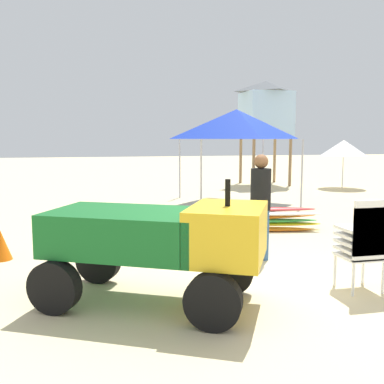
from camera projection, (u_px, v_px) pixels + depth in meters
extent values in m
plane|color=beige|center=(262.00, 289.00, 5.69)|extent=(80.00, 80.00, 0.00)
cube|color=#146023|center=(127.00, 232.00, 5.20)|extent=(2.10, 1.79, 0.50)
cube|color=gold|center=(227.00, 233.00, 4.90)|extent=(1.21, 1.34, 0.60)
cylinder|color=black|center=(228.00, 193.00, 4.85)|extent=(0.08, 0.08, 0.30)
cylinder|color=black|center=(230.00, 270.00, 5.52)|extent=(0.62, 0.43, 0.60)
cylinder|color=black|center=(213.00, 302.00, 4.46)|extent=(0.62, 0.43, 0.60)
cylinder|color=black|center=(98.00, 260.00, 5.95)|extent=(0.62, 0.43, 0.60)
cylinder|color=black|center=(54.00, 287.00, 4.89)|extent=(0.62, 0.43, 0.60)
cube|color=white|center=(359.00, 256.00, 5.64)|extent=(0.48, 0.48, 0.04)
cube|color=white|center=(371.00, 245.00, 5.40)|extent=(0.48, 0.04, 0.40)
cube|color=white|center=(360.00, 249.00, 5.63)|extent=(0.48, 0.48, 0.04)
cube|color=white|center=(371.00, 238.00, 5.39)|extent=(0.48, 0.04, 0.40)
cube|color=white|center=(360.00, 243.00, 5.62)|extent=(0.48, 0.48, 0.04)
cube|color=white|center=(371.00, 231.00, 5.38)|extent=(0.48, 0.04, 0.40)
cube|color=white|center=(360.00, 236.00, 5.61)|extent=(0.48, 0.48, 0.04)
cube|color=white|center=(372.00, 224.00, 5.37)|extent=(0.48, 0.04, 0.40)
cube|color=white|center=(361.00, 229.00, 5.60)|extent=(0.48, 0.48, 0.04)
cube|color=white|center=(372.00, 216.00, 5.36)|extent=(0.48, 0.04, 0.40)
cylinder|color=white|center=(363.00, 268.00, 5.92)|extent=(0.04, 0.04, 0.42)
cylinder|color=white|center=(335.00, 270.00, 5.83)|extent=(0.04, 0.04, 0.42)
cylinder|color=white|center=(383.00, 277.00, 5.51)|extent=(0.04, 0.04, 0.42)
cylinder|color=white|center=(353.00, 280.00, 5.42)|extent=(0.04, 0.04, 0.42)
ellipsoid|color=orange|center=(261.00, 229.00, 9.25)|extent=(2.15, 0.78, 0.08)
ellipsoid|color=yellow|center=(268.00, 224.00, 9.41)|extent=(2.28, 0.81, 0.08)
ellipsoid|color=green|center=(258.00, 221.00, 9.31)|extent=(2.56, 0.65, 0.08)
ellipsoid|color=orange|center=(259.00, 217.00, 9.31)|extent=(2.60, 0.34, 0.08)
ellipsoid|color=white|center=(263.00, 214.00, 9.26)|extent=(2.47, 0.84, 0.08)
ellipsoid|color=red|center=(265.00, 209.00, 9.35)|extent=(2.20, 0.69, 0.08)
cylinder|color=#33598C|center=(255.00, 235.00, 6.99)|extent=(0.14, 0.14, 0.82)
cylinder|color=#33598C|center=(265.00, 235.00, 7.02)|extent=(0.14, 0.14, 0.82)
cylinder|color=black|center=(261.00, 189.00, 6.91)|extent=(0.32, 0.32, 0.65)
sphere|color=brown|center=(261.00, 161.00, 6.86)|extent=(0.22, 0.22, 0.22)
cylinder|color=#B2B2B7|center=(201.00, 176.00, 11.47)|extent=(0.05, 0.05, 1.92)
cylinder|color=#B2B2B7|center=(302.00, 174.00, 12.10)|extent=(0.05, 0.05, 1.92)
cylinder|color=#B2B2B7|center=(180.00, 168.00, 14.24)|extent=(0.05, 0.05, 1.92)
cylinder|color=#B2B2B7|center=(263.00, 167.00, 14.87)|extent=(0.05, 0.05, 1.92)
pyramid|color=#1938BF|center=(236.00, 124.00, 13.00)|extent=(2.86, 2.86, 0.87)
cylinder|color=olive|center=(254.00, 162.00, 17.35)|extent=(0.12, 0.12, 1.99)
cylinder|color=olive|center=(290.00, 161.00, 17.69)|extent=(0.12, 0.12, 1.99)
cylinder|color=olive|center=(241.00, 160.00, 18.86)|extent=(0.12, 0.12, 1.99)
cylinder|color=olive|center=(275.00, 160.00, 19.20)|extent=(0.12, 0.12, 1.99)
cube|color=#ADD3F1|center=(266.00, 115.00, 18.04)|extent=(1.80, 1.80, 1.80)
pyramid|color=#4C5156|center=(266.00, 87.00, 17.90)|extent=(1.98, 1.98, 0.45)
cylinder|color=beige|center=(343.00, 164.00, 17.00)|extent=(0.04, 0.04, 1.86)
cone|color=white|center=(344.00, 148.00, 16.92)|extent=(1.75, 1.75, 0.61)
cone|color=orange|center=(1.00, 245.00, 7.04)|extent=(0.35, 0.35, 0.50)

